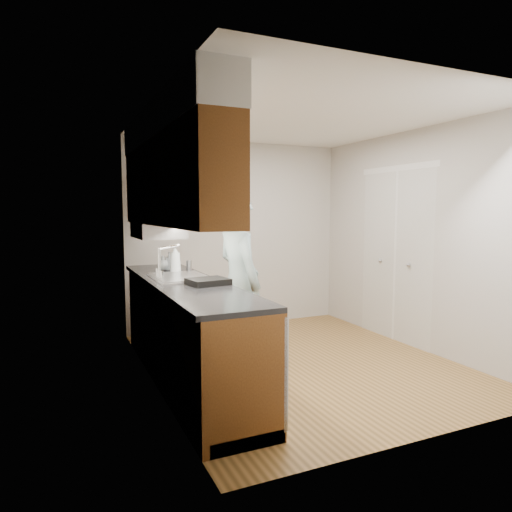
% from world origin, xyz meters
% --- Properties ---
extents(floor, '(3.50, 3.50, 0.00)m').
position_xyz_m(floor, '(0.00, 0.00, 0.00)').
color(floor, '#9E713C').
rests_on(floor, ground).
extents(ceiling, '(3.50, 3.50, 0.00)m').
position_xyz_m(ceiling, '(0.00, 0.00, 2.50)').
color(ceiling, white).
rests_on(ceiling, wall_left).
extents(wall_left, '(0.02, 3.50, 2.50)m').
position_xyz_m(wall_left, '(-1.50, 0.00, 1.25)').
color(wall_left, '#BBB7AF').
rests_on(wall_left, floor).
extents(wall_right, '(0.02, 3.50, 2.50)m').
position_xyz_m(wall_right, '(1.50, 0.00, 1.25)').
color(wall_right, '#BBB7AF').
rests_on(wall_right, floor).
extents(wall_back, '(3.00, 0.02, 2.50)m').
position_xyz_m(wall_back, '(0.00, 1.75, 1.25)').
color(wall_back, '#BBB7AF').
rests_on(wall_back, floor).
extents(counter, '(0.64, 2.80, 1.30)m').
position_xyz_m(counter, '(-1.20, -0.00, 0.49)').
color(counter, brown).
rests_on(counter, floor).
extents(upper_cabinets, '(0.47, 2.80, 1.21)m').
position_xyz_m(upper_cabinets, '(-1.33, 0.05, 1.95)').
color(upper_cabinets, brown).
rests_on(upper_cabinets, wall_left).
extents(closet_door, '(0.02, 1.22, 2.05)m').
position_xyz_m(closet_door, '(1.49, 0.30, 1.02)').
color(closet_door, silver).
rests_on(closet_door, wall_right).
extents(floor_mat, '(0.69, 0.85, 0.01)m').
position_xyz_m(floor_mat, '(-0.65, 0.07, 0.01)').
color(floor_mat, '#5D5D5F').
rests_on(floor_mat, floor).
extents(person, '(0.53, 0.73, 1.94)m').
position_xyz_m(person, '(-0.65, 0.07, 0.98)').
color(person, '#90ACAF').
rests_on(person, floor_mat).
extents(soap_bottle_a, '(0.14, 0.14, 0.29)m').
position_xyz_m(soap_bottle_a, '(-1.16, 0.56, 1.09)').
color(soap_bottle_a, silver).
rests_on(soap_bottle_a, counter).
extents(soap_bottle_b, '(0.10, 0.10, 0.19)m').
position_xyz_m(soap_bottle_b, '(-1.15, 0.88, 1.04)').
color(soap_bottle_b, silver).
rests_on(soap_bottle_b, counter).
extents(soap_bottle_c, '(0.16, 0.16, 0.15)m').
position_xyz_m(soap_bottle_c, '(-1.22, 0.85, 1.02)').
color(soap_bottle_c, silver).
rests_on(soap_bottle_c, counter).
extents(steel_can, '(0.07, 0.07, 0.11)m').
position_xyz_m(steel_can, '(-0.97, 0.71, 0.99)').
color(steel_can, '#A5A5AA').
rests_on(steel_can, counter).
extents(dish_rack, '(0.37, 0.32, 0.05)m').
position_xyz_m(dish_rack, '(-1.08, -0.28, 0.97)').
color(dish_rack, black).
rests_on(dish_rack, counter).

